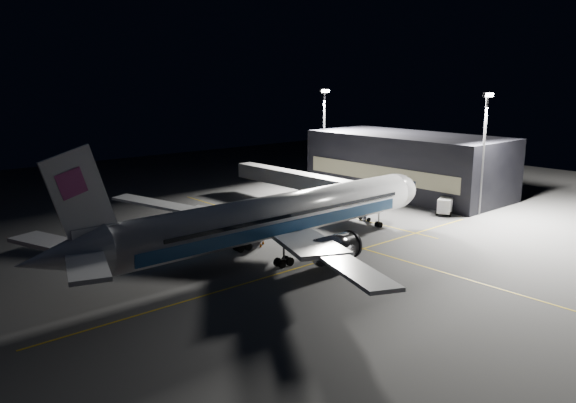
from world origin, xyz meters
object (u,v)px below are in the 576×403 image
at_px(service_truck, 446,205).
at_px(safety_cone_a, 263,242).
at_px(floodlight_mast_south, 484,143).
at_px(safety_cone_c, 269,230).
at_px(safety_cone_b, 261,245).
at_px(floodlight_mast_north, 324,128).
at_px(jet_bridge, 307,182).
at_px(baggage_tug, 205,215).
at_px(airliner, 273,217).

bearing_deg(service_truck, safety_cone_a, 145.54).
xyz_separation_m(floodlight_mast_south, safety_cone_c, (-34.45, 15.03, -12.05)).
bearing_deg(safety_cone_b, floodlight_mast_north, 34.91).
relative_size(floodlight_mast_north, service_truck, 3.47).
bearing_deg(jet_bridge, baggage_tug, 168.61).
relative_size(baggage_tug, safety_cone_b, 5.26).
relative_size(airliner, safety_cone_a, 104.61).
bearing_deg(floodlight_mast_north, safety_cone_a, -145.17).
height_order(service_truck, baggage_tug, service_truck).
xyz_separation_m(jet_bridge, safety_cone_a, (-20.92, -13.15, -4.29)).
relative_size(service_truck, baggage_tug, 2.10).
xyz_separation_m(airliner, safety_cone_b, (0.98, 4.00, -4.89)).
relative_size(service_truck, safety_cone_b, 11.05).
bearing_deg(safety_cone_a, service_truck, -10.74).
bearing_deg(safety_cone_c, airliner, -126.29).
height_order(jet_bridge, service_truck, jet_bridge).
relative_size(jet_bridge, safety_cone_c, 53.55).
xyz_separation_m(floodlight_mast_north, safety_cone_c, (-34.45, -22.97, -12.05)).
bearing_deg(airliner, safety_cone_b, 76.25).
xyz_separation_m(baggage_tug, safety_cone_a, (-1.37, -17.09, -0.49)).
bearing_deg(floodlight_mast_south, safety_cone_a, 164.33).
relative_size(airliner, jet_bridge, 1.79).
xyz_separation_m(jet_bridge, safety_cone_b, (-22.10, -14.06, -4.31)).
bearing_deg(jet_bridge, service_truck, -54.13).
relative_size(floodlight_mast_north, floodlight_mast_south, 1.00).
relative_size(safety_cone_b, safety_cone_c, 0.84).
bearing_deg(floodlight_mast_south, baggage_tug, 143.28).
bearing_deg(safety_cone_c, floodlight_mast_south, -23.57).
bearing_deg(jet_bridge, safety_cone_a, -147.85).
bearing_deg(safety_cone_a, floodlight_mast_south, -15.67).
height_order(floodlight_mast_south, safety_cone_a, floodlight_mast_south).
bearing_deg(floodlight_mast_north, safety_cone_b, -145.09).
bearing_deg(floodlight_mast_south, safety_cone_b, 165.98).
xyz_separation_m(service_truck, safety_cone_b, (-36.45, 5.79, -1.26)).
distance_m(airliner, floodlight_mast_south, 42.13).
distance_m(floodlight_mast_north, safety_cone_b, 50.37).
bearing_deg(floodlight_mast_north, airliner, -142.09).
relative_size(floodlight_mast_north, safety_cone_c, 32.22).
height_order(floodlight_mast_south, safety_cone_b, floodlight_mast_south).
height_order(floodlight_mast_north, safety_cone_a, floodlight_mast_north).
bearing_deg(jet_bridge, airliner, -141.96).
distance_m(safety_cone_a, safety_cone_c, 6.07).
distance_m(floodlight_mast_north, service_truck, 35.66).
bearing_deg(safety_cone_b, safety_cone_a, 37.60).
xyz_separation_m(floodlight_mast_north, safety_cone_a, (-38.92, -27.08, -12.08)).
distance_m(floodlight_mast_south, safety_cone_b, 43.06).
distance_m(baggage_tug, safety_cone_c, 13.35).
height_order(airliner, floodlight_mast_north, floodlight_mast_north).
height_order(airliner, safety_cone_c, airliner).
relative_size(airliner, floodlight_mast_north, 2.97).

